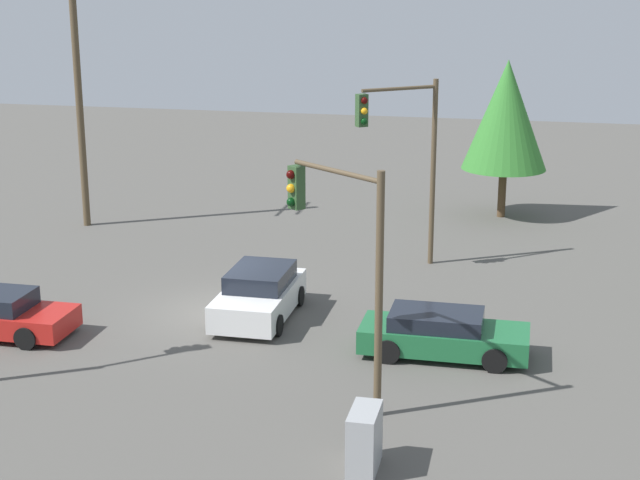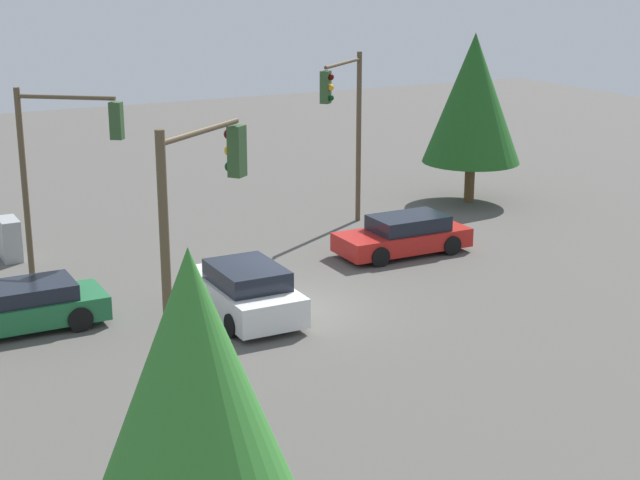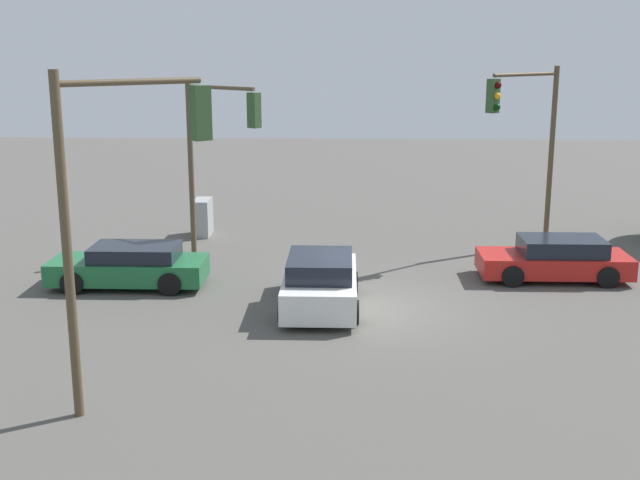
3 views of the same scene
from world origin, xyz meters
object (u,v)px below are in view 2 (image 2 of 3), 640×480
at_px(sedan_red, 404,235).
at_px(traffic_signal_cross, 63,153).
at_px(traffic_signal_main, 346,112).
at_px(sedan_green, 20,307).
at_px(traffic_signal_aux, 196,228).
at_px(electrical_cabinet, 9,239).
at_px(sedan_white, 245,291).

distance_m(sedan_red, traffic_signal_cross, 11.06).
xyz_separation_m(sedan_red, traffic_signal_main, (-3.48, -0.23, 3.57)).
relative_size(traffic_signal_main, traffic_signal_cross, 1.06).
distance_m(sedan_green, traffic_signal_aux, 8.71).
bearing_deg(traffic_signal_aux, electrical_cabinet, 56.30).
bearing_deg(traffic_signal_aux, sedan_green, 67.09).
distance_m(sedan_white, traffic_signal_main, 9.89).
xyz_separation_m(sedan_white, traffic_signal_main, (-6.42, 6.67, 3.48)).
bearing_deg(traffic_signal_main, sedan_green, -19.30).
relative_size(sedan_white, electrical_cabinet, 3.11).
bearing_deg(sedan_green, traffic_signal_main, -69.20).
relative_size(sedan_white, traffic_signal_main, 0.68).
bearing_deg(sedan_white, sedan_green, 162.25).
bearing_deg(sedan_green, electrical_cabinet, -8.43).
distance_m(sedan_green, sedan_red, 12.51).
xyz_separation_m(traffic_signal_aux, electrical_cabinet, (-14.08, -1.13, -3.65)).
xyz_separation_m(sedan_green, traffic_signal_main, (-4.64, 12.22, 3.57)).
relative_size(sedan_white, traffic_signal_aux, 0.65).
bearing_deg(traffic_signal_main, sedan_white, 3.82).
xyz_separation_m(traffic_signal_main, traffic_signal_aux, (12.24, -10.13, 0.14)).
height_order(sedan_green, traffic_signal_main, traffic_signal_main).
relative_size(sedan_red, traffic_signal_cross, 0.76).
distance_m(sedan_white, traffic_signal_aux, 7.68).
bearing_deg(traffic_signal_cross, electrical_cabinet, 146.61).
distance_m(traffic_signal_main, electrical_cabinet, 11.94).
height_order(sedan_white, traffic_signal_cross, traffic_signal_cross).
relative_size(sedan_red, traffic_signal_aux, 0.68).
distance_m(traffic_signal_main, traffic_signal_aux, 15.89).
bearing_deg(traffic_signal_aux, sedan_red, 1.90).
xyz_separation_m(sedan_green, electrical_cabinet, (-6.48, 0.96, 0.06)).
bearing_deg(electrical_cabinet, sedan_red, 65.15).
height_order(traffic_signal_main, traffic_signal_aux, traffic_signal_aux).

